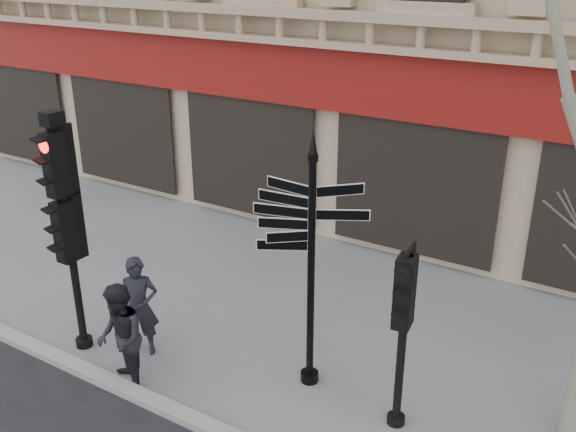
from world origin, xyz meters
name	(u,v)px	position (x,y,z in m)	size (l,w,h in m)	color
ground	(285,384)	(0.00, 0.00, 0.00)	(80.00, 80.00, 0.00)	slate
fingerpost	(312,221)	(0.27, 0.27, 2.62)	(2.08, 2.08, 3.91)	black
traffic_signal_main	(65,206)	(-3.33, -0.87, 2.47)	(0.43, 0.31, 3.90)	black
traffic_signal_secondary	(405,310)	(1.75, 0.08, 1.79)	(0.47, 0.36, 2.56)	black
pedestrian_a	(139,307)	(-2.38, -0.49, 0.84)	(0.61, 0.40, 1.67)	black
pedestrian_b	(120,339)	(-1.97, -1.30, 0.84)	(0.82, 0.64, 1.68)	black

